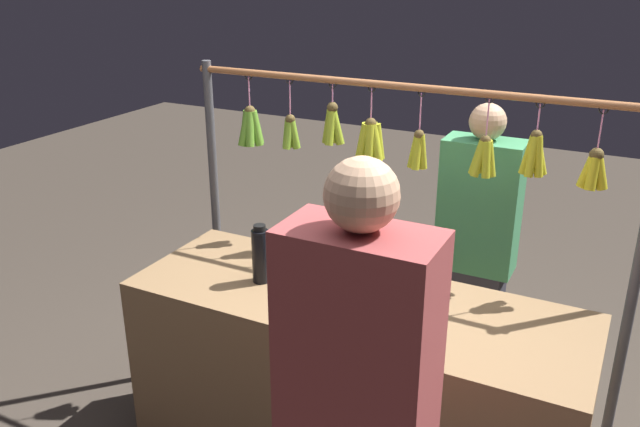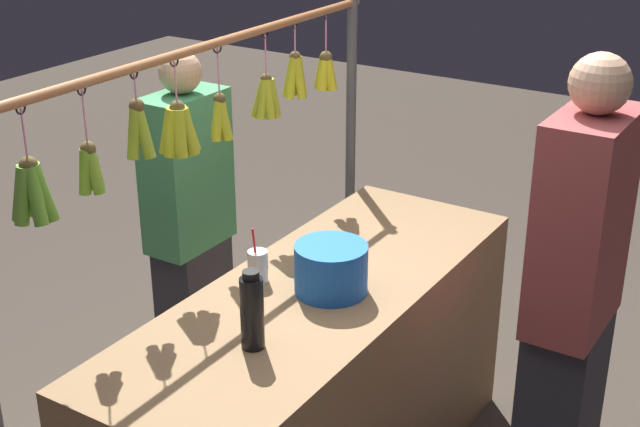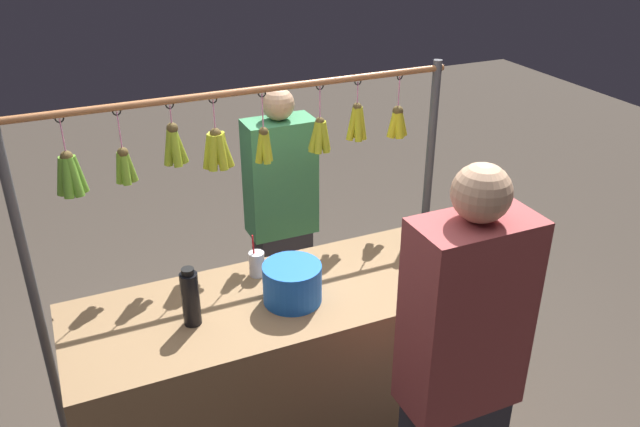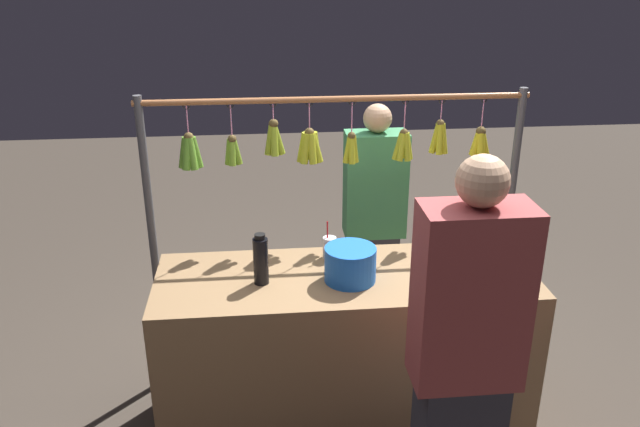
% 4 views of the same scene
% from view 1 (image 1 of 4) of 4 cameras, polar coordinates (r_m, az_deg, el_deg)
% --- Properties ---
extents(market_counter, '(1.89, 0.67, 0.89)m').
position_cam_1_polar(market_counter, '(2.95, 2.80, -14.95)').
color(market_counter, olive).
rests_on(market_counter, ground).
extents(display_rack, '(2.07, 0.14, 1.72)m').
position_cam_1_polar(display_rack, '(2.96, 6.25, 2.86)').
color(display_rack, '#4C4C51').
rests_on(display_rack, ground).
extents(water_bottle, '(0.07, 0.07, 0.26)m').
position_cam_1_polar(water_bottle, '(2.80, -5.16, -3.57)').
color(water_bottle, black).
rests_on(water_bottle, market_counter).
extents(blue_bucket, '(0.25, 0.25, 0.17)m').
position_cam_1_polar(blue_bucket, '(2.62, 2.81, -6.24)').
color(blue_bucket, blue).
rests_on(blue_bucket, market_counter).
extents(drink_cup, '(0.07, 0.07, 0.20)m').
position_cam_1_polar(drink_cup, '(2.86, 3.60, -4.31)').
color(drink_cup, silver).
rests_on(drink_cup, market_counter).
extents(vendor_person, '(0.37, 0.20, 1.57)m').
position_cam_1_polar(vendor_person, '(3.37, 13.19, -4.06)').
color(vendor_person, '#2D2D38').
rests_on(vendor_person, ground).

